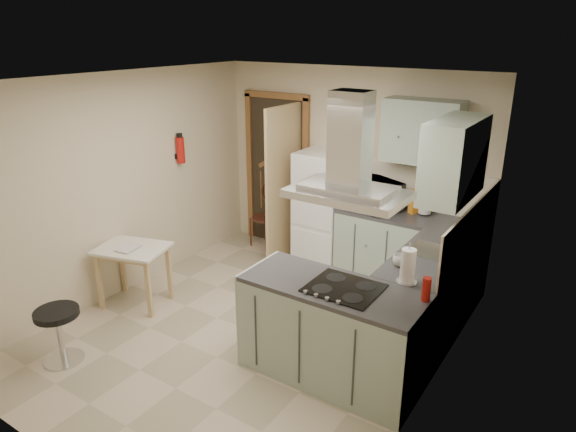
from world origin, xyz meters
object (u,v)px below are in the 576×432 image
Objects in this scene: fridge at (323,210)px; drop_leaf_table at (135,276)px; extractor_hood at (348,194)px; peninsula at (332,332)px; bentwood_chair at (265,218)px; stool at (60,335)px; microwave at (374,194)px.

fridge reaches higher than drop_leaf_table.
fridge is 2.57m from extractor_hood.
peninsula is 3.02m from bentwood_chair.
stool is (0.01, -3.23, -0.15)m from bentwood_chair.
bentwood_chair is at bearing 138.14° from extractor_hood.
stool is (-0.96, -3.15, -0.48)m from fridge.
drop_leaf_table is at bearing 102.78° from stool.
peninsula is at bearing -58.26° from fridge.
fridge reaches higher than stool.
peninsula is 2.49m from stool.
extractor_hood is (1.32, -1.98, 0.97)m from fridge.
fridge is 0.74m from microwave.
peninsula is at bearing -49.72° from microwave.
stool is (0.25, -1.10, -0.08)m from drop_leaf_table.
extractor_hood is at bearing -47.10° from microwave.
drop_leaf_table is (-2.44, -0.07, -0.11)m from peninsula.
drop_leaf_table is at bearing -178.35° from extractor_hood.
microwave is at bearing 62.76° from stool.
extractor_hood is 1.08× the size of bentwood_chair.
bentwood_chair is (0.24, 2.13, 0.07)m from drop_leaf_table.
peninsula is 1.72× the size of extractor_hood.
fridge is at bearing 121.74° from peninsula.
drop_leaf_table is 2.15m from bentwood_chair.
peninsula is 2.44m from drop_leaf_table.
bentwood_chair reaches higher than drop_leaf_table.
stool is (-2.19, -1.17, -0.18)m from peninsula.
extractor_hood reaches higher than stool.
peninsula is 1.27m from extractor_hood.
extractor_hood is (0.10, 0.00, 1.27)m from peninsula.
extractor_hood is at bearing -14.44° from drop_leaf_table.
bentwood_chair is at bearing 67.53° from drop_leaf_table.
peninsula is (1.22, -1.98, -0.30)m from fridge.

